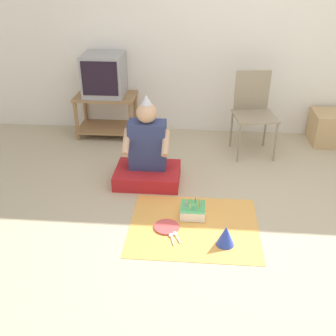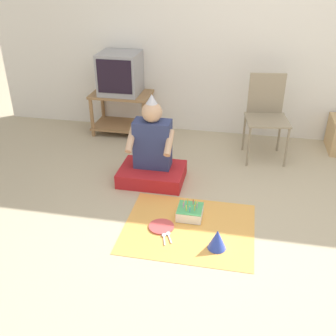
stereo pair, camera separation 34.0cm
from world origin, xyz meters
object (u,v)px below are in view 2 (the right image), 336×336
object	(u,v)px
paper_plate	(161,226)
birthday_cake	(190,212)
folding_chair	(266,111)
party_hat_blue	(217,239)
person_seated	(152,156)
tv	(120,73)

from	to	relation	value
paper_plate	birthday_cake	bearing A→B (deg)	42.38
paper_plate	folding_chair	bearing A→B (deg)	62.02
party_hat_blue	paper_plate	world-z (taller)	party_hat_blue
folding_chair	birthday_cake	distance (m)	1.55
person_seated	folding_chair	bearing A→B (deg)	36.23
person_seated	party_hat_blue	size ratio (longest dim) A/B	5.41
party_hat_blue	birthday_cake	bearing A→B (deg)	125.73
tv	party_hat_blue	distance (m)	2.52
tv	person_seated	xyz separation A→B (m)	(0.64, -1.10, -0.49)
tv	paper_plate	xyz separation A→B (m)	(0.89, -1.85, -0.74)
birthday_cake	folding_chair	bearing A→B (deg)	65.70
tv	party_hat_blue	bearing A→B (deg)	-56.16
person_seated	birthday_cake	distance (m)	0.76
tv	person_seated	world-z (taller)	tv
tv	birthday_cake	distance (m)	2.11
person_seated	paper_plate	xyz separation A→B (m)	(0.25, -0.75, -0.25)
paper_plate	party_hat_blue	bearing A→B (deg)	-20.21
tv	birthday_cake	size ratio (longest dim) A/B	2.29
folding_chair	person_seated	bearing A→B (deg)	-143.77
person_seated	birthday_cake	bearing A→B (deg)	-50.91
party_hat_blue	paper_plate	xyz separation A→B (m)	(-0.47, 0.17, -0.08)
tv	person_seated	distance (m)	1.36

